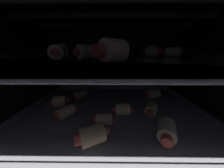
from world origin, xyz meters
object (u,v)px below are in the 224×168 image
(pig_in_blanket_lower_3, at_px, (150,109))
(pig_in_blanket_lower_5, at_px, (121,109))
(pig_in_blanket_upper_1, at_px, (108,51))
(pig_in_blanket_upper_5, at_px, (84,51))
(baking_tray_lower, at_px, (112,110))
(oven_rack_upper, at_px, (112,63))
(pig_in_blanket_upper_3, at_px, (171,52))
(pig_in_blanket_lower_0, at_px, (103,119))
(pig_in_blanket_upper_4, at_px, (59,50))
(baking_tray_upper, at_px, (112,59))
(pig_in_blanket_upper_6, at_px, (84,52))
(pig_in_blanket_lower_4, at_px, (59,101))
(pig_in_blanket_lower_6, at_px, (90,135))
(pig_in_blanket_lower_8, at_px, (79,95))
(pig_in_blanket_upper_0, at_px, (108,51))
(pig_in_blanket_lower_2, at_px, (152,94))
(oven_rack_lower, at_px, (112,113))
(pig_in_blanket_lower_1, at_px, (64,112))
(pig_in_blanket_lower_7, at_px, (165,130))
(pig_in_blanket_upper_2, at_px, (55,52))
(heating_element, at_px, (112,15))
(pig_in_blanket_upper_7, at_px, (151,51))

(pig_in_blanket_lower_3, distance_m, pig_in_blanket_lower_5, 0.07)
(pig_in_blanket_upper_1, xyz_separation_m, pig_in_blanket_upper_5, (-0.09, 0.21, -0.00))
(baking_tray_lower, height_order, oven_rack_upper, oven_rack_upper)
(pig_in_blanket_lower_5, distance_m, pig_in_blanket_upper_3, 0.19)
(pig_in_blanket_lower_0, bearing_deg, pig_in_blanket_upper_4, 139.65)
(baking_tray_upper, relative_size, pig_in_blanket_upper_6, 10.68)
(pig_in_blanket_lower_4, xyz_separation_m, baking_tray_upper, (0.15, -0.01, 0.12))
(pig_in_blanket_lower_6, height_order, pig_in_blanket_lower_8, pig_in_blanket_lower_6)
(pig_in_blanket_lower_5, relative_size, baking_tray_upper, 0.12)
(pig_in_blanket_lower_6, height_order, pig_in_blanket_upper_1, pig_in_blanket_upper_1)
(pig_in_blanket_lower_4, relative_size, pig_in_blanket_upper_0, 1.05)
(pig_in_blanket_lower_2, relative_size, pig_in_blanket_lower_3, 1.09)
(oven_rack_lower, height_order, pig_in_blanket_lower_8, pig_in_blanket_lower_8)
(pig_in_blanket_lower_0, height_order, pig_in_blanket_upper_0, pig_in_blanket_upper_0)
(pig_in_blanket_lower_1, bearing_deg, baking_tray_upper, 19.48)
(pig_in_blanket_upper_6, bearing_deg, pig_in_blanket_upper_4, 135.76)
(pig_in_blanket_lower_2, bearing_deg, pig_in_blanket_upper_1, -127.91)
(pig_in_blanket_upper_3, bearing_deg, pig_in_blanket_lower_4, -177.39)
(pig_in_blanket_lower_4, xyz_separation_m, pig_in_blanket_upper_3, (0.30, 0.01, 0.13))
(pig_in_blanket_lower_7, relative_size, pig_in_blanket_upper_1, 1.32)
(pig_in_blanket_lower_6, height_order, pig_in_blanket_upper_0, pig_in_blanket_upper_0)
(pig_in_blanket_upper_4, bearing_deg, oven_rack_lower, -16.54)
(pig_in_blanket_lower_7, xyz_separation_m, pig_in_blanket_upper_2, (-0.21, 0.06, 0.13))
(pig_in_blanket_lower_4, bearing_deg, oven_rack_upper, -4.53)
(pig_in_blanket_lower_8, distance_m, oven_rack_upper, 0.17)
(pig_in_blanket_lower_4, xyz_separation_m, pig_in_blanket_lower_5, (0.17, -0.04, -0.00))
(pig_in_blanket_lower_1, distance_m, pig_in_blanket_lower_7, 0.22)
(heating_element, distance_m, pig_in_blanket_upper_0, 0.07)
(pig_in_blanket_lower_6, distance_m, pig_in_blanket_lower_8, 0.19)
(oven_rack_upper, bearing_deg, pig_in_blanket_upper_1, -91.87)
(baking_tray_lower, relative_size, pig_in_blanket_lower_3, 8.78)
(pig_in_blanket_upper_0, bearing_deg, pig_in_blanket_lower_0, -99.37)
(baking_tray_lower, height_order, pig_in_blanket_upper_0, pig_in_blanket_upper_0)
(pig_in_blanket_lower_4, bearing_deg, pig_in_blanket_lower_8, 53.74)
(pig_in_blanket_lower_4, xyz_separation_m, pig_in_blanket_upper_0, (0.14, -0.01, 0.14))
(oven_rack_upper, relative_size, pig_in_blanket_upper_1, 10.40)
(baking_tray_lower, height_order, pig_in_blanket_lower_0, pig_in_blanket_lower_0)
(pig_in_blanket_lower_0, relative_size, pig_in_blanket_upper_4, 0.98)
(baking_tray_lower, relative_size, pig_in_blanket_upper_5, 7.94)
(pig_in_blanket_lower_1, bearing_deg, pig_in_blanket_upper_3, 13.89)
(pig_in_blanket_lower_4, bearing_deg, pig_in_blanket_upper_6, -31.35)
(pig_in_blanket_upper_7, bearing_deg, heating_element, -157.31)
(pig_in_blanket_lower_7, distance_m, pig_in_blanket_lower_8, 0.27)
(pig_in_blanket_upper_2, height_order, pig_in_blanket_upper_4, pig_in_blanket_upper_4)
(heating_element, bearing_deg, pig_in_blanket_upper_6, -137.15)
(oven_rack_lower, relative_size, pig_in_blanket_lower_7, 7.88)
(pig_in_blanket_upper_7, bearing_deg, oven_rack_lower, -157.31)
(pig_in_blanket_upper_3, height_order, pig_in_blanket_upper_7, pig_in_blanket_upper_7)
(pig_in_blanket_upper_2, distance_m, pig_in_blanket_upper_7, 0.23)
(pig_in_blanket_lower_5, bearing_deg, pig_in_blanket_lower_3, 5.16)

